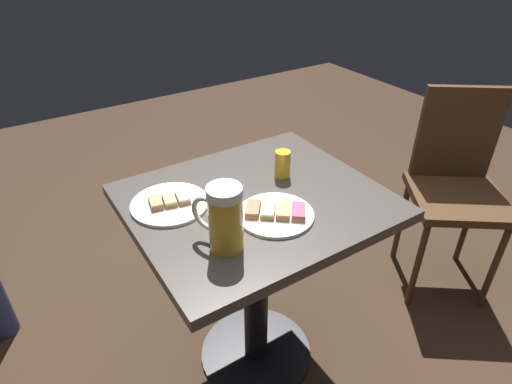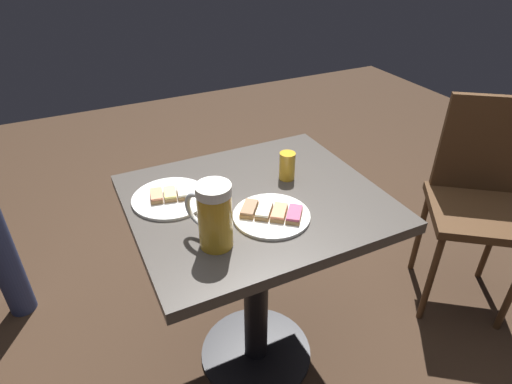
# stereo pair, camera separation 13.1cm
# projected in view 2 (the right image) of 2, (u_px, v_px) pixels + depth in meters

# --- Properties ---
(ground_plane) EXTENTS (6.00, 6.00, 0.00)m
(ground_plane) POSITION_uv_depth(u_px,v_px,m) (256.00, 353.00, 1.74)
(ground_plane) COLOR #382619
(cafe_table) EXTENTS (0.67, 0.77, 0.76)m
(cafe_table) POSITION_uv_depth(u_px,v_px,m) (256.00, 241.00, 1.42)
(cafe_table) COLOR black
(cafe_table) RESTS_ON ground_plane
(plate_near) EXTENTS (0.24, 0.24, 0.03)m
(plate_near) POSITION_uv_depth(u_px,v_px,m) (170.00, 197.00, 1.31)
(plate_near) COLOR white
(plate_near) RESTS_ON cafe_table
(plate_far) EXTENTS (0.22, 0.22, 0.03)m
(plate_far) POSITION_uv_depth(u_px,v_px,m) (272.00, 214.00, 1.23)
(plate_far) COLOR white
(plate_far) RESTS_ON cafe_table
(beer_mug) EXTENTS (0.15, 0.10, 0.18)m
(beer_mug) POSITION_uv_depth(u_px,v_px,m) (214.00, 215.00, 1.09)
(beer_mug) COLOR gold
(beer_mug) RESTS_ON cafe_table
(beer_glass_small) EXTENTS (0.05, 0.05, 0.09)m
(beer_glass_small) POSITION_uv_depth(u_px,v_px,m) (287.00, 166.00, 1.40)
(beer_glass_small) COLOR gold
(beer_glass_small) RESTS_ON cafe_table
(salt_shaker) EXTENTS (0.03, 0.03, 0.07)m
(salt_shaker) POSITION_uv_depth(u_px,v_px,m) (225.00, 199.00, 1.26)
(salt_shaker) COLOR silver
(salt_shaker) RESTS_ON cafe_table
(cafe_chair) EXTENTS (0.53, 0.53, 0.91)m
(cafe_chair) POSITION_uv_depth(u_px,v_px,m) (478.00, 192.00, 1.77)
(cafe_chair) COLOR #472D19
(cafe_chair) RESTS_ON ground_plane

